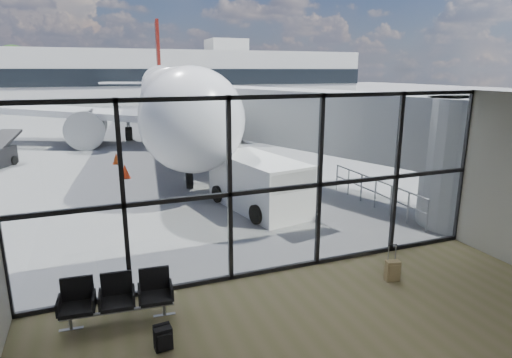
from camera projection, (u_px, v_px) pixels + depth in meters
ground at (131, 117)px, 47.20m from camera, size 220.00×220.00×0.00m
lounge_shell at (413, 244)px, 6.04m from camera, size 12.02×8.01×4.51m
glass_curtain_wall at (276, 187)px, 10.48m from camera, size 12.10×0.12×4.50m
jet_bridge at (314, 124)px, 18.45m from camera, size 8.00×16.50×4.33m
apron_railing at (375, 189)px, 15.97m from camera, size 0.06×5.46×1.11m
far_terminal at (111, 76)px, 65.82m from camera, size 80.00×12.20×11.00m
tree_5 at (14, 65)px, 69.45m from camera, size 6.27×6.27×9.03m
seating_row at (117, 295)px, 8.78m from camera, size 2.24×0.80×0.99m
backpack at (163, 338)px, 7.89m from camera, size 0.34×0.32×0.49m
suitcase at (393, 270)px, 10.46m from camera, size 0.37×0.30×0.92m
airliner at (168, 96)px, 32.45m from camera, size 34.46×40.08×10.34m
service_van at (260, 183)px, 15.78m from camera, size 2.77×4.68×1.91m
traffic_cone_a at (116, 159)px, 23.62m from camera, size 0.43×0.43×0.61m
traffic_cone_b at (125, 171)px, 20.51m from camera, size 0.47×0.47×0.67m
traffic_cone_c at (178, 151)px, 26.03m from camera, size 0.36×0.36×0.52m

